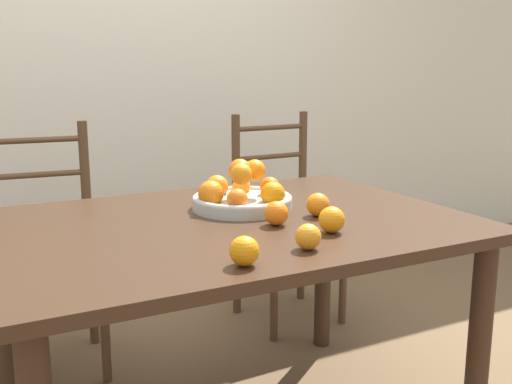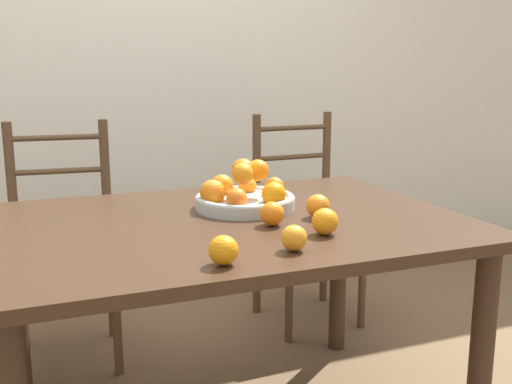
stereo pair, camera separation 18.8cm
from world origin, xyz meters
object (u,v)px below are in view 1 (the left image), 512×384
(fruit_bowl, at_px, (242,196))
(orange_loose_3, at_px, (318,205))
(chair_right, at_px, (285,220))
(orange_loose_2, at_px, (276,213))
(orange_loose_0, at_px, (308,237))
(orange_loose_1, at_px, (332,220))
(orange_loose_4, at_px, (244,251))
(chair_left, at_px, (44,252))

(fruit_bowl, relative_size, orange_loose_3, 4.48)
(chair_right, bearing_deg, orange_loose_2, -123.31)
(orange_loose_0, height_order, orange_loose_1, orange_loose_1)
(fruit_bowl, xyz_separation_m, orange_loose_1, (0.10, -0.38, -0.01))
(chair_right, bearing_deg, orange_loose_1, -115.25)
(orange_loose_1, xyz_separation_m, orange_loose_3, (0.07, 0.18, -0.00))
(orange_loose_4, bearing_deg, chair_right, 56.02)
(orange_loose_0, distance_m, chair_right, 1.33)
(orange_loose_0, relative_size, orange_loose_3, 0.92)
(orange_loose_2, relative_size, orange_loose_4, 1.01)
(orange_loose_3, xyz_separation_m, orange_loose_4, (-0.42, -0.32, -0.00))
(orange_loose_0, xyz_separation_m, orange_loose_3, (0.21, 0.28, 0.00))
(orange_loose_3, bearing_deg, orange_loose_1, -111.47)
(orange_loose_2, xyz_separation_m, orange_loose_4, (-0.25, -0.29, -0.00))
(orange_loose_1, distance_m, orange_loose_3, 0.19)
(fruit_bowl, bearing_deg, chair_left, 129.33)
(orange_loose_1, height_order, chair_left, chair_left)
(orange_loose_2, relative_size, orange_loose_3, 0.98)
(orange_loose_3, distance_m, orange_loose_4, 0.53)
(chair_left, bearing_deg, chair_right, 4.92)
(fruit_bowl, height_order, chair_left, chair_left)
(fruit_bowl, height_order, orange_loose_1, fruit_bowl)
(orange_loose_2, bearing_deg, fruit_bowl, 90.07)
(orange_loose_1, bearing_deg, orange_loose_0, -144.07)
(orange_loose_0, relative_size, orange_loose_2, 0.93)
(chair_left, bearing_deg, orange_loose_2, -53.82)
(orange_loose_3, relative_size, chair_right, 0.08)
(orange_loose_1, relative_size, orange_loose_4, 1.04)
(orange_loose_0, distance_m, chair_left, 1.29)
(orange_loose_0, xyz_separation_m, orange_loose_4, (-0.20, -0.04, 0.00))
(fruit_bowl, distance_m, orange_loose_1, 0.39)
(orange_loose_1, xyz_separation_m, chair_right, (0.45, 1.04, -0.30))
(orange_loose_2, relative_size, chair_right, 0.07)
(orange_loose_1, relative_size, chair_left, 0.08)
(chair_right, bearing_deg, orange_loose_3, -115.65)
(chair_right, bearing_deg, fruit_bowl, -131.42)
(orange_loose_2, xyz_separation_m, chair_left, (-0.55, 0.90, -0.30))
(fruit_bowl, relative_size, orange_loose_1, 4.39)
(orange_loose_0, bearing_deg, chair_left, 113.68)
(fruit_bowl, height_order, chair_right, chair_right)
(orange_loose_1, bearing_deg, chair_left, 121.83)
(orange_loose_4, distance_m, chair_right, 1.46)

